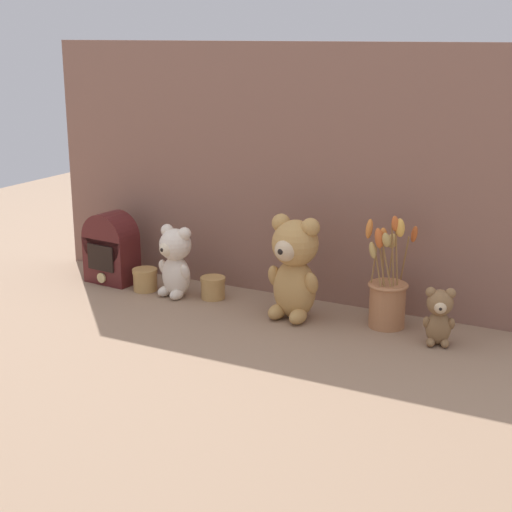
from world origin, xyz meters
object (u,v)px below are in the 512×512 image
object	(u,v)px
flower_vase	(387,294)
teddy_bear_large	(294,266)
teddy_bear_medium	(175,260)
decorative_tin_short	(146,279)
teddy_bear_small	(439,315)
decorative_tin_tall	(213,288)
vintage_radio	(111,248)

from	to	relation	value
flower_vase	teddy_bear_large	bearing A→B (deg)	-167.62
teddy_bear_large	teddy_bear_medium	size ratio (longest dim) A/B	1.34
teddy_bear_medium	decorative_tin_short	size ratio (longest dim) A/B	2.80
teddy_bear_medium	flower_vase	size ratio (longest dim) A/B	0.69
teddy_bear_small	decorative_tin_tall	world-z (taller)	teddy_bear_small
vintage_radio	flower_vase	bearing A→B (deg)	1.37
vintage_radio	decorative_tin_tall	bearing A→B (deg)	1.21
teddy_bear_medium	teddy_bear_small	distance (m)	0.81
teddy_bear_large	vintage_radio	world-z (taller)	teddy_bear_large
teddy_bear_medium	flower_vase	bearing A→B (deg)	3.98
teddy_bear_large	teddy_bear_small	distance (m)	0.42
teddy_bear_medium	vintage_radio	world-z (taller)	vintage_radio
teddy_bear_medium	decorative_tin_short	distance (m)	0.14
flower_vase	teddy_bear_medium	bearing A→B (deg)	-176.02
teddy_bear_medium	decorative_tin_tall	xyz separation A→B (m)	(0.11, 0.03, -0.08)
teddy_bear_small	vintage_radio	xyz separation A→B (m)	(-1.06, 0.04, 0.03)
teddy_bear_medium	vintage_radio	size ratio (longest dim) A/B	0.96
teddy_bear_medium	vintage_radio	xyz separation A→B (m)	(-0.26, 0.02, -0.00)
flower_vase	decorative_tin_short	bearing A→B (deg)	-177.01
teddy_bear_medium	vintage_radio	distance (m)	0.26
teddy_bear_small	decorative_tin_tall	bearing A→B (deg)	176.15
teddy_bear_large	decorative_tin_tall	world-z (taller)	teddy_bear_large
flower_vase	decorative_tin_tall	xyz separation A→B (m)	(-0.54, -0.01, -0.06)
decorative_tin_short	teddy_bear_small	bearing A→B (deg)	-1.30
vintage_radio	decorative_tin_tall	world-z (taller)	vintage_radio
decorative_tin_tall	teddy_bear_medium	bearing A→B (deg)	-164.24
teddy_bear_large	decorative_tin_tall	bearing A→B (deg)	171.74
teddy_bear_medium	teddy_bear_large	bearing A→B (deg)	-1.47
decorative_tin_short	teddy_bear_medium	bearing A→B (deg)	-2.64
vintage_radio	decorative_tin_tall	distance (m)	0.38
teddy_bear_medium	decorative_tin_short	xyz separation A→B (m)	(-0.11, 0.01, -0.08)
decorative_tin_tall	vintage_radio	bearing A→B (deg)	-178.79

